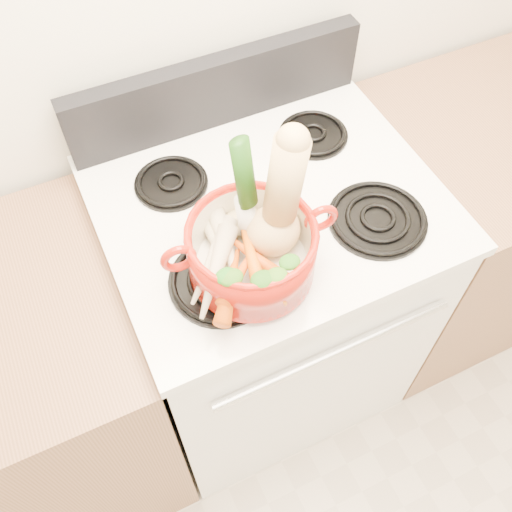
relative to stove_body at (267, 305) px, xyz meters
name	(u,v)px	position (x,y,z in m)	size (l,w,h in m)	color
stove_body	(267,305)	(0.00, 0.00, 0.00)	(0.76, 0.65, 0.92)	silver
cooktop	(270,203)	(0.00, 0.00, 0.47)	(0.78, 0.67, 0.03)	white
control_backsplash	(217,91)	(0.00, 0.30, 0.58)	(0.76, 0.05, 0.18)	black
oven_handle	(335,353)	(0.00, -0.34, 0.32)	(0.02, 0.02, 0.60)	silver
burner_front_left	(222,280)	(-0.19, -0.16, 0.50)	(0.22, 0.22, 0.02)	black
burner_front_right	(378,218)	(0.19, -0.16, 0.50)	(0.22, 0.22, 0.02)	black
burner_back_left	(171,182)	(-0.19, 0.14, 0.50)	(0.17, 0.17, 0.02)	black
burner_back_right	(313,133)	(0.19, 0.14, 0.50)	(0.17, 0.17, 0.02)	black
dutch_oven	(252,251)	(-0.12, -0.17, 0.57)	(0.26, 0.26, 0.13)	#98140A
pot_handle_left	(179,258)	(-0.27, -0.15, 0.61)	(0.07, 0.07, 0.02)	#98140A
pot_handle_right	(321,218)	(0.02, -0.18, 0.61)	(0.07, 0.07, 0.02)	#98140A
squash	(278,200)	(-0.06, -0.15, 0.68)	(0.12, 0.12, 0.29)	tan
leek	(247,197)	(-0.11, -0.11, 0.67)	(0.04, 0.04, 0.28)	beige
ginger	(239,222)	(-0.11, -0.08, 0.56)	(0.09, 0.06, 0.05)	tan
parsnip_0	(219,247)	(-0.17, -0.12, 0.56)	(0.04, 0.04, 0.21)	beige
parsnip_1	(212,260)	(-0.20, -0.15, 0.56)	(0.04, 0.04, 0.20)	beige
parsnip_2	(225,240)	(-0.16, -0.12, 0.57)	(0.05, 0.05, 0.21)	beige
parsnip_3	(215,270)	(-0.21, -0.18, 0.58)	(0.04, 0.04, 0.20)	beige
carrot_0	(265,272)	(-0.12, -0.21, 0.55)	(0.03, 0.03, 0.16)	#CA590A
carrot_1	(230,287)	(-0.19, -0.22, 0.56)	(0.04, 0.04, 0.17)	orange
carrot_2	(255,258)	(-0.12, -0.18, 0.57)	(0.03, 0.03, 0.17)	#DE620B
carrot_3	(239,276)	(-0.17, -0.21, 0.57)	(0.03, 0.03, 0.14)	#DA4E0A
carrot_4	(252,259)	(-0.13, -0.19, 0.58)	(0.04, 0.04, 0.18)	#CD600A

